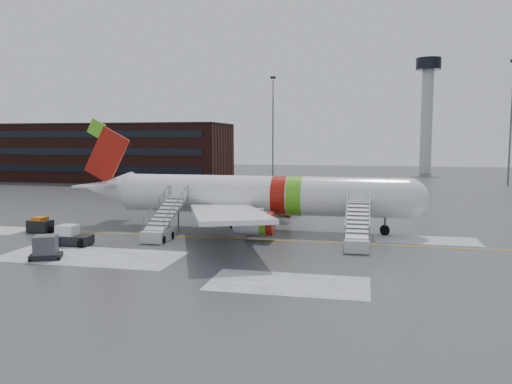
% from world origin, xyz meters
% --- Properties ---
extents(ground, '(260.00, 260.00, 0.00)m').
position_xyz_m(ground, '(0.00, 0.00, 0.00)').
color(ground, '#494C4F').
rests_on(ground, ground).
extents(airliner, '(35.03, 32.97, 11.18)m').
position_xyz_m(airliner, '(3.50, 3.86, 3.42)').
color(airliner, white).
rests_on(airliner, ground).
extents(airstair_fwd, '(2.05, 7.70, 3.48)m').
position_xyz_m(airstair_fwd, '(14.02, -2.68, 1.06)').
color(airstair_fwd, silver).
rests_on(airstair_fwd, ground).
extents(airstair_aft, '(2.05, 7.70, 3.48)m').
position_xyz_m(airstair_aft, '(-3.28, -2.68, 1.06)').
color(airstair_aft, '#B5B7BC').
rests_on(airstair_aft, ground).
extents(pushback_tug, '(3.10, 2.40, 1.72)m').
position_xyz_m(pushback_tug, '(-9.75, -6.66, 0.76)').
color(pushback_tug, black).
rests_on(pushback_tug, ground).
extents(uld_container, '(2.67, 2.37, 1.80)m').
position_xyz_m(uld_container, '(-8.77, -11.53, 0.84)').
color(uld_container, black).
rests_on(uld_container, ground).
extents(baggage_tractor, '(2.95, 1.52, 1.50)m').
position_xyz_m(baggage_tractor, '(-16.14, -1.96, 0.64)').
color(baggage_tractor, black).
rests_on(baggage_tractor, ground).
extents(terminal_building, '(62.00, 16.11, 12.30)m').
position_xyz_m(terminal_building, '(-45.00, 54.98, 6.20)').
color(terminal_building, '#3F1E16').
rests_on(terminal_building, ground).
extents(control_tower, '(6.40, 6.40, 30.00)m').
position_xyz_m(control_tower, '(30.00, 95.00, 18.75)').
color(control_tower, '#B2B5BA').
rests_on(control_tower, ground).
extents(light_mast_far_ne, '(1.20, 1.20, 24.25)m').
position_xyz_m(light_mast_far_ne, '(42.00, 62.00, 13.84)').
color(light_mast_far_ne, '#595B60').
rests_on(light_mast_far_ne, ground).
extents(light_mast_far_n, '(1.20, 1.20, 24.25)m').
position_xyz_m(light_mast_far_n, '(-8.00, 78.00, 13.84)').
color(light_mast_far_n, '#595B60').
rests_on(light_mast_far_n, ground).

